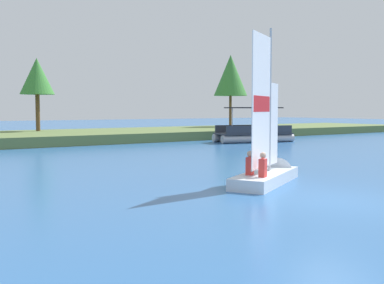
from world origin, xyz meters
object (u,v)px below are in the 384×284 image
wooden_dock (265,137)px  pontoon_boat (253,133)px  shoreline_tree_centre (37,77)px  sailboat (271,168)px  shoreline_tree_midright (231,75)px

wooden_dock → pontoon_boat: pontoon_boat is taller
shoreline_tree_centre → sailboat: shoreline_tree_centre is taller
wooden_dock → sailboat: bearing=-132.6°
wooden_dock → shoreline_tree_midright: bearing=68.0°
shoreline_tree_centre → shoreline_tree_midright: 20.00m
shoreline_tree_centre → wooden_dock: bearing=-32.1°
shoreline_tree_centre → shoreline_tree_midright: bearing=-2.4°
shoreline_tree_centre → sailboat: size_ratio=1.07×
shoreline_tree_centre → shoreline_tree_midright: (19.96, -0.83, 0.87)m
sailboat → pontoon_boat: bearing=21.0°
shoreline_tree_centre → sailboat: bearing=-89.1°
shoreline_tree_centre → wooden_dock: size_ratio=1.45×
shoreline_tree_midright → wooden_dock: 11.67m
sailboat → wooden_dock: bearing=18.4°
shoreline_tree_centre → sailboat: (0.41, -27.33, -4.79)m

